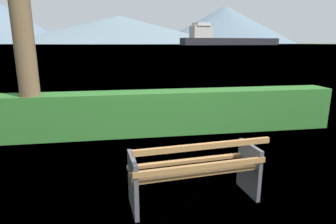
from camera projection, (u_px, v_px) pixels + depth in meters
name	position (u px, v px, depth m)	size (l,w,h in m)	color
ground_plane	(193.00, 200.00, 3.58)	(1400.00, 1400.00, 0.00)	#4C6B33
water_surface	(120.00, 45.00, 297.42)	(620.00, 620.00, 0.00)	slate
park_bench	(196.00, 171.00, 3.43)	(1.65, 0.73, 0.87)	#A0703F
hedge_row	(161.00, 112.00, 6.16)	(7.71, 0.62, 0.92)	#2D6B28
cargo_ship_large	(224.00, 39.00, 239.07)	(90.83, 27.46, 17.74)	#232328
distant_hills	(115.00, 24.00, 531.65)	(739.00, 392.17, 88.78)	slate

